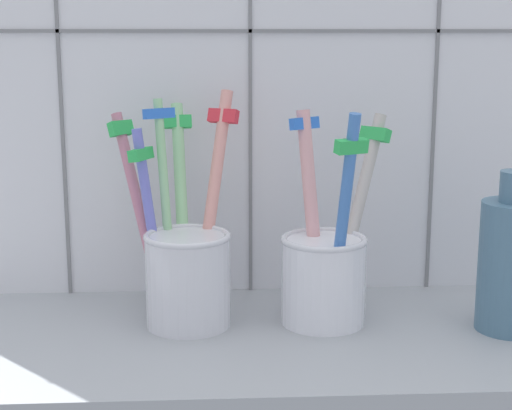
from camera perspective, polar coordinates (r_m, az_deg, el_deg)
The scene contains 5 objects.
counter_slab at distance 63.26cm, azimuth 0.12°, elevation -9.91°, with size 64.00×22.00×2.00cm, color #9EA3A8.
tile_wall_back at distance 70.62cm, azimuth -0.45°, elevation 10.32°, with size 64.00×2.20×45.00cm.
toothbrush_cup_left at distance 64.04cm, azimuth -4.99°, elevation -4.11°, with size 10.74×10.63×18.11cm.
toothbrush_cup_right at distance 64.31cm, azimuth 4.89°, elevation -4.45°, with size 9.26×9.44×17.06cm.
ceramic_vase at distance 65.67cm, azimuth 17.48°, elevation -3.72°, with size 5.27×5.27×12.48cm.
Camera 1 is at (-3.45, -58.50, 24.81)cm, focal length 56.90 mm.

